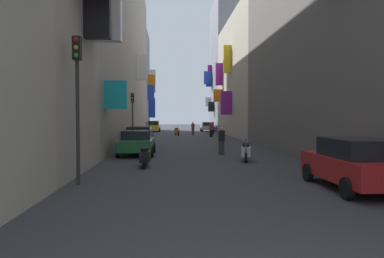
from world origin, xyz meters
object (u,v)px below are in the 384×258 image
parked_car_green (137,142)px  scooter_white (246,152)px  scooter_blue (212,130)px  traffic_light_near_corner (77,85)px  scooter_orange (177,132)px  scooter_black (145,156)px  pedestrian_near_right (193,129)px  pedestrian_near_left (222,141)px  traffic_light_far_corner (133,109)px  parked_car_silver (208,126)px  parked_car_blue (139,137)px  parked_car_yellow (154,126)px  parked_car_red (354,163)px  pedestrian_crossing (211,130)px

parked_car_green → scooter_white: 6.46m
scooter_blue → traffic_light_near_corner: 36.43m
scooter_orange → scooter_black: 26.20m
pedestrian_near_right → pedestrian_near_left: bearing=-89.1°
parked_car_green → traffic_light_near_corner: (-1.07, -9.23, 2.46)m
pedestrian_near_right → traffic_light_far_corner: (-5.62, -12.88, 1.99)m
traffic_light_near_corner → traffic_light_far_corner: bearing=90.1°
parked_car_silver → scooter_black: parked_car_silver is taller
parked_car_silver → scooter_orange: size_ratio=2.23×
parked_car_green → pedestrian_near_right: (4.51, 21.54, 0.03)m
parked_car_blue → traffic_light_far_corner: traffic_light_far_corner is taller
pedestrian_near_right → parked_car_yellow: bearing=115.3°
parked_car_yellow → scooter_white: 35.78m
pedestrian_near_right → traffic_light_near_corner: traffic_light_near_corner is taller
parked_car_red → pedestrian_near_left: size_ratio=2.68×
traffic_light_far_corner → parked_car_yellow: bearing=88.4°
parked_car_blue → pedestrian_crossing: pedestrian_crossing is taller
parked_car_yellow → scooter_orange: size_ratio=2.27×
parked_car_red → traffic_light_far_corner: traffic_light_far_corner is taller
parked_car_yellow → scooter_blue: bearing=-37.7°
scooter_black → scooter_blue: bearing=78.3°
parked_car_yellow → pedestrian_near_left: (5.34, -32.02, -0.01)m
pedestrian_crossing → traffic_light_near_corner: bearing=-105.0°
parked_car_blue → pedestrian_near_right: size_ratio=2.88×
parked_car_green → traffic_light_near_corner: 9.61m
scooter_black → parked_car_silver: bearing=80.2°
scooter_orange → traffic_light_far_corner: traffic_light_far_corner is taller
pedestrian_crossing → pedestrian_near_left: 17.80m
parked_car_red → pedestrian_crossing: bearing=92.5°
parked_car_yellow → traffic_light_far_corner: 23.53m
parked_car_yellow → parked_car_silver: (7.76, 0.27, -0.07)m
pedestrian_crossing → pedestrian_near_left: bearing=-94.3°
pedestrian_near_left → scooter_black: bearing=-128.4°
parked_car_red → scooter_white: 7.54m
scooter_white → pedestrian_crossing: (0.57, 20.98, 0.32)m
scooter_orange → traffic_light_far_corner: 13.17m
parked_car_red → scooter_orange: 31.90m
traffic_light_far_corner → pedestrian_near_right: bearing=66.4°
scooter_orange → parked_car_red: bearing=-81.4°
scooter_orange → traffic_light_near_corner: 30.65m
scooter_blue → pedestrian_crossing: pedestrian_crossing is taller
parked_car_green → parked_car_blue: bearing=93.2°
parked_car_silver → pedestrian_near_left: 32.38m
scooter_black → scooter_blue: same height
scooter_white → scooter_blue: size_ratio=0.92×
pedestrian_crossing → pedestrian_near_right: pedestrian_crossing is taller
parked_car_red → scooter_black: (-6.64, 5.41, -0.34)m
parked_car_blue → traffic_light_near_corner: 14.56m
parked_car_red → pedestrian_crossing: 28.33m
parked_car_green → scooter_orange: bearing=82.8°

